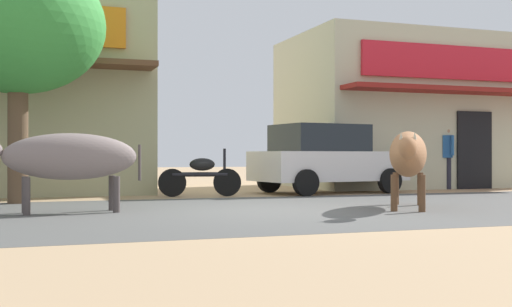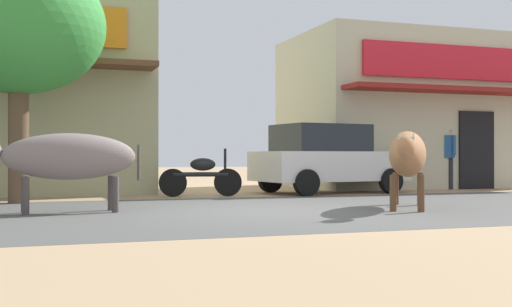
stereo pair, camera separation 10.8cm
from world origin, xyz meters
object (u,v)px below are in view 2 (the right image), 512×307
cow_near_brown (66,157)px  parked_motorcycle (202,175)px  roadside_tree (19,27)px  cow_far_dark (407,155)px  parked_hatchback_car (327,158)px  pedestrian_by_shop (448,153)px

cow_near_brown → parked_motorcycle: bearing=47.5°
roadside_tree → cow_far_dark: size_ratio=1.78×
parked_hatchback_car → parked_motorcycle: 3.23m
roadside_tree → pedestrian_by_shop: roadside_tree is taller
cow_near_brown → pedestrian_by_shop: size_ratio=1.60×
roadside_tree → cow_far_dark: roadside_tree is taller
roadside_tree → cow_near_brown: 3.57m
parked_motorcycle → cow_far_dark: size_ratio=0.69×
parked_motorcycle → pedestrian_by_shop: 7.10m
roadside_tree → cow_far_dark: (6.29, -3.46, -2.43)m
cow_near_brown → pedestrian_by_shop: (10.06, 4.21, 0.11)m
roadside_tree → pedestrian_by_shop: bearing=9.2°
parked_motorcycle → parked_hatchback_car: bearing=6.1°
cow_far_dark → cow_near_brown: bearing=169.8°
roadside_tree → pedestrian_by_shop: (10.81, 1.74, -2.36)m
roadside_tree → cow_near_brown: (0.75, -2.46, -2.47)m
cow_far_dark → parked_motorcycle: bearing=120.3°
cow_near_brown → roadside_tree: bearing=106.8°
parked_hatchback_car → cow_far_dark: (-0.67, -4.65, 0.08)m
cow_near_brown → pedestrian_by_shop: pedestrian_by_shop is taller
roadside_tree → parked_hatchback_car: roadside_tree is taller
cow_near_brown → parked_hatchback_car: bearing=30.4°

